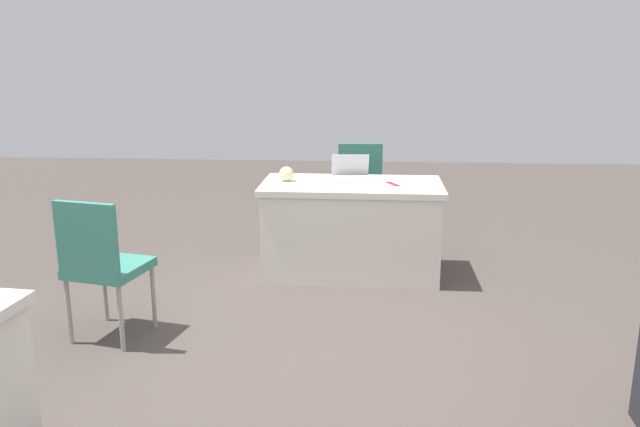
% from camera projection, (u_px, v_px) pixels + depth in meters
% --- Properties ---
extents(ground_plane, '(14.40, 14.40, 0.00)m').
position_uv_depth(ground_plane, '(303.00, 354.00, 3.95)').
color(ground_plane, '#4C423D').
extents(table_foreground, '(1.49, 0.79, 0.78)m').
position_uv_depth(table_foreground, '(351.00, 228.00, 5.32)').
color(table_foreground, silver).
rests_on(table_foreground, ground).
extents(chair_tucked_left, '(0.53, 0.53, 0.95)m').
position_uv_depth(chair_tucked_left, '(102.00, 260.00, 4.02)').
color(chair_tucked_left, '#9E9993').
rests_on(chair_tucked_left, ground).
extents(chair_tucked_right, '(0.47, 0.47, 0.98)m').
position_uv_depth(chair_tucked_right, '(359.00, 183.00, 6.23)').
color(chair_tucked_right, '#9E9993').
rests_on(chair_tucked_right, ground).
extents(laptop_silver, '(0.34, 0.32, 0.21)m').
position_uv_depth(laptop_silver, '(351.00, 176.00, 5.33)').
color(laptop_silver, silver).
rests_on(laptop_silver, table_foreground).
extents(yarn_ball, '(0.12, 0.12, 0.12)m').
position_uv_depth(yarn_ball, '(286.00, 174.00, 5.29)').
color(yarn_ball, beige).
rests_on(yarn_ball, table_foreground).
extents(scissors_red, '(0.11, 0.18, 0.01)m').
position_uv_depth(scissors_red, '(393.00, 184.00, 5.17)').
color(scissors_red, red).
rests_on(scissors_red, table_foreground).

